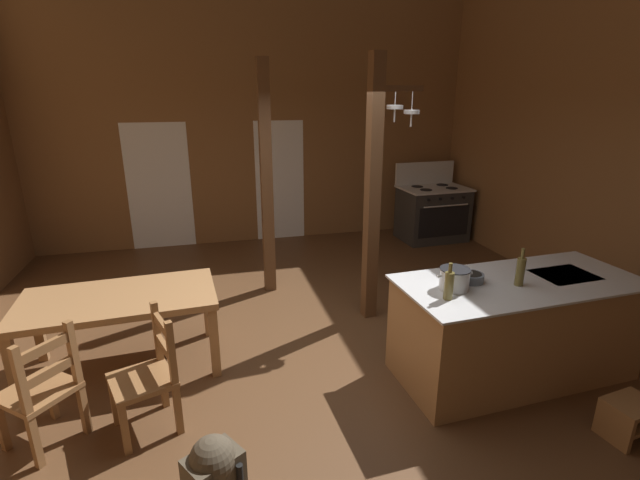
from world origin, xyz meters
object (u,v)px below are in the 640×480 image
object	(u,v)px
stove_range	(432,213)
ladderback_chair_by_post	(149,376)
mixing_bowl_on_counter	(471,277)
dining_table	(119,305)
bottle_short_on_counter	(449,285)
ladderback_chair_near_window	(42,391)
bottle_tall_on_counter	(520,271)
kitchen_island	(514,328)
step_stool	(629,416)
stockpot_on_counter	(454,279)
backpack	(214,478)

from	to	relation	value
stove_range	ladderback_chair_by_post	distance (m)	5.81
stove_range	mixing_bowl_on_counter	world-z (taller)	stove_range
dining_table	ladderback_chair_by_post	world-z (taller)	ladderback_chair_by_post
mixing_bowl_on_counter	bottle_short_on_counter	distance (m)	0.47
ladderback_chair_near_window	bottle_tall_on_counter	world-z (taller)	bottle_tall_on_counter
stove_range	dining_table	distance (m)	5.52
kitchen_island	bottle_short_on_counter	xyz separation A→B (m)	(-0.82, -0.17, 0.58)
step_stool	stockpot_on_counter	distance (m)	1.61
step_stool	ladderback_chair_near_window	bearing A→B (deg)	166.40
mixing_bowl_on_counter	bottle_tall_on_counter	xyz separation A→B (m)	(0.35, -0.17, 0.09)
ladderback_chair_by_post	backpack	bearing A→B (deg)	-65.64
bottle_short_on_counter	dining_table	bearing A→B (deg)	156.44
backpack	mixing_bowl_on_counter	distance (m)	2.55
stockpot_on_counter	stove_range	bearing A→B (deg)	64.08
kitchen_island	mixing_bowl_on_counter	bearing A→B (deg)	168.49
stove_range	backpack	bearing A→B (deg)	-129.36
kitchen_island	backpack	bearing A→B (deg)	-161.63
kitchen_island	dining_table	bearing A→B (deg)	164.23
ladderback_chair_near_window	mixing_bowl_on_counter	size ratio (longest dim) A/B	4.45
step_stool	dining_table	xyz separation A→B (m)	(-3.79, 1.93, 0.47)
mixing_bowl_on_counter	ladderback_chair_by_post	bearing A→B (deg)	-179.56
dining_table	ladderback_chair_near_window	xyz separation A→B (m)	(-0.41, -0.91, -0.20)
dining_table	mixing_bowl_on_counter	distance (m)	3.16
bottle_tall_on_counter	stove_range	bearing A→B (deg)	71.61
step_stool	bottle_tall_on_counter	xyz separation A→B (m)	(-0.42, 0.87, 0.88)
stove_range	bottle_tall_on_counter	distance (m)	4.23
backpack	mixing_bowl_on_counter	size ratio (longest dim) A/B	2.79
dining_table	bottle_tall_on_counter	world-z (taller)	bottle_tall_on_counter
kitchen_island	bottle_tall_on_counter	bearing A→B (deg)	-138.93
step_stool	stockpot_on_counter	world-z (taller)	stockpot_on_counter
bottle_short_on_counter	step_stool	bearing A→B (deg)	-33.99
bottle_tall_on_counter	bottle_short_on_counter	distance (m)	0.73
step_stool	backpack	size ratio (longest dim) A/B	0.66
stove_range	bottle_short_on_counter	size ratio (longest dim) A/B	4.33
dining_table	ladderback_chair_near_window	distance (m)	1.02
stove_range	kitchen_island	bearing A→B (deg)	-107.52
kitchen_island	stockpot_on_counter	world-z (taller)	stockpot_on_counter
bottle_tall_on_counter	bottle_short_on_counter	world-z (taller)	bottle_tall_on_counter
backpack	mixing_bowl_on_counter	world-z (taller)	mixing_bowl_on_counter
ladderback_chair_near_window	dining_table	bearing A→B (deg)	65.90
ladderback_chair_near_window	step_stool	bearing A→B (deg)	-13.60
ladderback_chair_near_window	stockpot_on_counter	xyz separation A→B (m)	(3.19, -0.08, 0.57)
dining_table	backpack	xyz separation A→B (m)	(0.75, -1.87, -0.34)
bottle_short_on_counter	bottle_tall_on_counter	bearing A→B (deg)	7.49
step_stool	mixing_bowl_on_counter	world-z (taller)	mixing_bowl_on_counter
bottle_tall_on_counter	ladderback_chair_near_window	bearing A→B (deg)	177.80
mixing_bowl_on_counter	bottle_tall_on_counter	bearing A→B (deg)	-25.83
kitchen_island	step_stool	distance (m)	1.05
dining_table	mixing_bowl_on_counter	xyz separation A→B (m)	(3.01, -0.89, 0.31)
ladderback_chair_by_post	ladderback_chair_near_window	bearing A→B (deg)	-179.65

